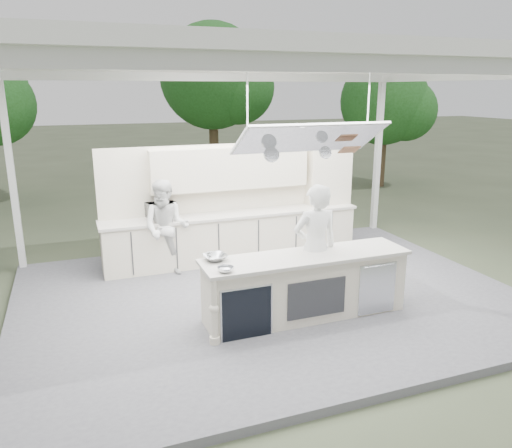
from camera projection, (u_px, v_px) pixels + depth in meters
name	position (u px, v px, depth m)	size (l,w,h in m)	color
ground	(270.00, 301.00, 8.25)	(90.00, 90.00, 0.00)	#4A5339
stage_deck	(270.00, 298.00, 8.23)	(8.00, 6.00, 0.12)	slate
tent	(272.00, 66.00, 7.26)	(8.20, 6.20, 3.86)	white
demo_island	(305.00, 286.00, 7.33)	(3.10, 0.79, 0.95)	beige
back_counter	(234.00, 236.00, 9.80)	(5.08, 0.72, 0.95)	beige
back_wall_unit	(251.00, 184.00, 9.89)	(5.05, 0.48, 2.25)	beige
tree_cluster	(152.00, 92.00, 16.15)	(19.55, 9.40, 5.85)	#4A3B25
head_chef	(315.00, 248.00, 7.48)	(0.71, 0.47, 1.95)	white
sous_chef	(166.00, 228.00, 8.92)	(0.85, 0.66, 1.74)	silver
toaster_oven	(160.00, 209.00, 9.34)	(0.52, 0.35, 0.29)	silver
bowl_large	(215.00, 257.00, 6.99)	(0.33, 0.33, 0.08)	#B3B6BA
bowl_small	(226.00, 269.00, 6.55)	(0.22, 0.22, 0.07)	silver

